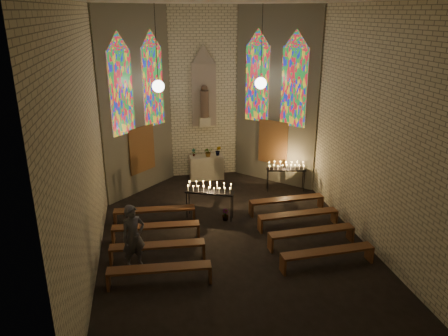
{
  "coord_description": "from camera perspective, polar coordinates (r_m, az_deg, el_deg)",
  "views": [
    {
      "loc": [
        -2.44,
        -11.78,
        6.78
      ],
      "look_at": [
        -0.05,
        1.1,
        2.02
      ],
      "focal_mm": 35.0,
      "sensor_mm": 36.0,
      "label": 1
    }
  ],
  "objects": [
    {
      "name": "pew_right_3",
      "position": [
        12.67,
        13.38,
        -10.78
      ],
      "size": [
        2.71,
        0.53,
        0.52
      ],
      "rotation": [
        0.0,
        0.0,
        0.06
      ],
      "color": "#573018",
      "rests_on": "ground"
    },
    {
      "name": "visitor",
      "position": [
        12.34,
        -11.74,
        -8.81
      ],
      "size": [
        0.8,
        0.69,
        1.86
      ],
      "primitive_type": "imported",
      "rotation": [
        0.0,
        0.0,
        0.44
      ],
      "color": "#4A4B54",
      "rests_on": "ground"
    },
    {
      "name": "pew_right_1",
      "position": [
        14.62,
        9.67,
        -6.14
      ],
      "size": [
        2.71,
        0.53,
        0.52
      ],
      "rotation": [
        0.0,
        0.0,
        0.06
      ],
      "color": "#573018",
      "rests_on": "ground"
    },
    {
      "name": "aisle_flower_pot",
      "position": [
        14.97,
        0.17,
        -6.11
      ],
      "size": [
        0.3,
        0.3,
        0.41
      ],
      "primitive_type": "imported",
      "rotation": [
        0.0,
        0.0,
        0.38
      ],
      "color": "#4C723F",
      "rests_on": "ground"
    },
    {
      "name": "pew_left_2",
      "position": [
        12.77,
        -8.67,
        -10.17
      ],
      "size": [
        2.71,
        0.53,
        0.52
      ],
      "rotation": [
        0.0,
        0.0,
        -0.06
      ],
      "color": "#573018",
      "rests_on": "ground"
    },
    {
      "name": "floor",
      "position": [
        13.81,
        1.06,
        -9.45
      ],
      "size": [
        12.0,
        12.0,
        0.0
      ],
      "primitive_type": "plane",
      "color": "black",
      "rests_on": "ground"
    },
    {
      "name": "pew_right_0",
      "position": [
        15.64,
        8.2,
        -4.26
      ],
      "size": [
        2.71,
        0.53,
        0.52
      ],
      "rotation": [
        0.0,
        0.0,
        0.06
      ],
      "color": "#573018",
      "rests_on": "ground"
    },
    {
      "name": "pew_left_0",
      "position": [
        14.9,
        -9.05,
        -5.59
      ],
      "size": [
        2.71,
        0.53,
        0.52
      ],
      "rotation": [
        0.0,
        0.0,
        -0.06
      ],
      "color": "#573018",
      "rests_on": "ground"
    },
    {
      "name": "votive_stand_right",
      "position": [
        17.29,
        8.12,
        0.07
      ],
      "size": [
        1.56,
        0.62,
        1.12
      ],
      "rotation": [
        0.0,
        0.0,
        -0.17
      ],
      "color": "black",
      "rests_on": "ground"
    },
    {
      "name": "flower_vase_center",
      "position": [
        18.23,
        -2.07,
        2.14
      ],
      "size": [
        0.45,
        0.42,
        0.41
      ],
      "primitive_type": "imported",
      "rotation": [
        0.0,
        0.0,
        0.31
      ],
      "color": "#4C723F",
      "rests_on": "altar"
    },
    {
      "name": "altar",
      "position": [
        18.51,
        -2.3,
        0.09
      ],
      "size": [
        1.4,
        0.6,
        1.0
      ],
      "primitive_type": "cube",
      "color": "beige",
      "rests_on": "ground"
    },
    {
      "name": "votive_stand_left",
      "position": [
        14.81,
        -1.9,
        -2.84
      ],
      "size": [
        1.68,
        0.98,
        1.22
      ],
      "rotation": [
        0.0,
        0.0,
        -0.38
      ],
      "color": "black",
      "rests_on": "ground"
    },
    {
      "name": "pew_left_3",
      "position": [
        11.74,
        -8.43,
        -13.08
      ],
      "size": [
        2.71,
        0.53,
        0.52
      ],
      "rotation": [
        0.0,
        0.0,
        -0.06
      ],
      "color": "#573018",
      "rests_on": "ground"
    },
    {
      "name": "flower_vase_right",
      "position": [
        18.35,
        -0.76,
        2.28
      ],
      "size": [
        0.29,
        0.27,
        0.42
      ],
      "primitive_type": "imported",
      "rotation": [
        0.0,
        0.0,
        -0.43
      ],
      "color": "#4C723F",
      "rests_on": "altar"
    },
    {
      "name": "pew_left_1",
      "position": [
        13.82,
        -8.88,
        -7.7
      ],
      "size": [
        2.71,
        0.53,
        0.52
      ],
      "rotation": [
        0.0,
        0.0,
        -0.06
      ],
      "color": "#573018",
      "rests_on": "ground"
    },
    {
      "name": "pew_right_2",
      "position": [
        13.63,
        11.38,
        -8.3
      ],
      "size": [
        2.71,
        0.53,
        0.52
      ],
      "rotation": [
        0.0,
        0.0,
        0.06
      ],
      "color": "#573018",
      "rests_on": "ground"
    },
    {
      "name": "room",
      "position": [
        15.65,
        -1.34,
        8.65
      ],
      "size": [
        8.22,
        12.43,
        7.0
      ],
      "color": "beige",
      "rests_on": "ground"
    },
    {
      "name": "flower_vase_left",
      "position": [
        18.31,
        -3.99,
        2.05
      ],
      "size": [
        0.19,
        0.14,
        0.34
      ],
      "primitive_type": "imported",
      "rotation": [
        0.0,
        0.0,
        -0.14
      ],
      "color": "#4C723F",
      "rests_on": "altar"
    }
  ]
}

